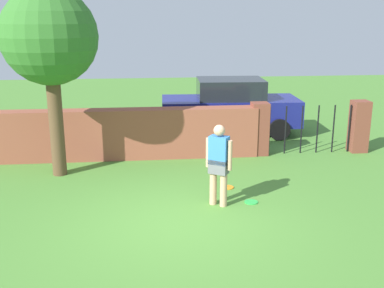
% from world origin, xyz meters
% --- Properties ---
extents(ground_plane, '(40.00, 40.00, 0.00)m').
position_xyz_m(ground_plane, '(0.00, 0.00, 0.00)').
color(ground_plane, '#4C8433').
extents(brick_wall, '(7.72, 0.50, 1.30)m').
position_xyz_m(brick_wall, '(-1.50, 4.08, 0.65)').
color(brick_wall, brown).
rests_on(brick_wall, ground).
extents(tree, '(2.12, 2.12, 4.22)m').
position_xyz_m(tree, '(-2.56, 2.95, 3.11)').
color(tree, brown).
rests_on(tree, ground).
extents(person, '(0.47, 0.38, 1.62)m').
position_xyz_m(person, '(0.84, 0.76, 0.90)').
color(person, tan).
rests_on(person, ground).
extents(fence_gate, '(3.19, 0.44, 1.40)m').
position_xyz_m(fence_gate, '(3.84, 4.08, 0.70)').
color(fence_gate, brown).
rests_on(fence_gate, ground).
extents(car, '(4.27, 2.06, 1.72)m').
position_xyz_m(car, '(2.09, 6.38, 0.86)').
color(car, navy).
rests_on(car, ground).
extents(frisbee_green, '(0.27, 0.27, 0.02)m').
position_xyz_m(frisbee_green, '(1.52, 0.81, 0.01)').
color(frisbee_green, green).
rests_on(frisbee_green, ground).
extents(frisbee_orange, '(0.27, 0.27, 0.02)m').
position_xyz_m(frisbee_orange, '(1.19, 1.67, 0.01)').
color(frisbee_orange, orange).
rests_on(frisbee_orange, ground).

